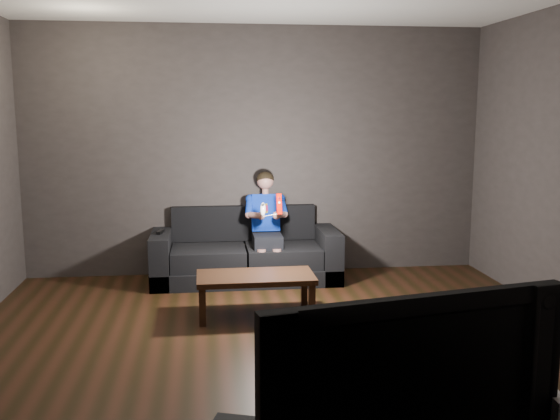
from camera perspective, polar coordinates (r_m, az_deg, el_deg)
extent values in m
plane|color=black|center=(4.70, 0.44, -13.38)|extent=(5.00, 5.00, 0.00)
cube|color=#373130|center=(6.84, -2.20, 5.38)|extent=(5.00, 0.04, 2.70)
cube|color=#373130|center=(1.94, 9.90, -4.51)|extent=(5.00, 0.04, 2.70)
cube|color=black|center=(6.71, -3.16, -5.67)|extent=(1.96, 0.85, 0.17)
cube|color=black|center=(6.57, -6.55, -4.36)|extent=(0.77, 0.60, 0.21)
cube|color=black|center=(6.61, 0.29, -4.20)|extent=(0.77, 0.60, 0.21)
cube|color=black|center=(6.92, -3.37, -1.12)|extent=(1.57, 0.20, 0.38)
cube|color=black|center=(6.67, -10.79, -4.29)|extent=(0.20, 0.85, 0.54)
cube|color=black|center=(6.78, 4.32, -3.94)|extent=(0.20, 0.85, 0.54)
cube|color=black|center=(6.54, -1.17, -2.82)|extent=(0.30, 0.38, 0.14)
cube|color=#00099D|center=(6.68, -1.34, -0.23)|extent=(0.30, 0.21, 0.41)
cube|color=gold|center=(6.59, -1.27, 0.16)|extent=(0.09, 0.09, 0.10)
cube|color=#D62449|center=(6.59, -1.27, 0.16)|extent=(0.06, 0.06, 0.06)
cylinder|color=tan|center=(6.65, -1.35, 1.70)|extent=(0.07, 0.07, 0.06)
sphere|color=tan|center=(6.64, -1.35, 2.68)|extent=(0.18, 0.18, 0.18)
ellipsoid|color=black|center=(6.64, -1.36, 2.85)|extent=(0.19, 0.19, 0.16)
cylinder|color=#00099D|center=(6.59, -2.87, 0.29)|extent=(0.08, 0.22, 0.19)
cylinder|color=#00099D|center=(6.63, 0.28, 0.34)|extent=(0.08, 0.22, 0.19)
cylinder|color=tan|center=(6.45, -2.29, -0.31)|extent=(0.14, 0.23, 0.10)
cylinder|color=tan|center=(6.47, 0.06, -0.27)|extent=(0.14, 0.23, 0.10)
sphere|color=tan|center=(6.36, -1.74, -0.53)|extent=(0.08, 0.08, 0.08)
sphere|color=tan|center=(6.38, -0.32, -0.50)|extent=(0.08, 0.08, 0.08)
cylinder|color=tan|center=(6.39, -1.69, -5.10)|extent=(0.09, 0.09, 0.34)
cylinder|color=tan|center=(6.41, -0.28, -5.07)|extent=(0.09, 0.09, 0.34)
cube|color=red|center=(6.15, -0.10, 0.56)|extent=(0.06, 0.08, 0.21)
cube|color=maroon|center=(6.11, -0.07, 1.06)|extent=(0.03, 0.01, 0.03)
cylinder|color=white|center=(6.12, -0.07, 0.40)|extent=(0.02, 0.01, 0.02)
ellipsoid|color=white|center=(6.14, -1.57, 0.07)|extent=(0.07, 0.09, 0.14)
cylinder|color=black|center=(6.10, -1.54, 0.50)|extent=(0.03, 0.01, 0.02)
cube|color=black|center=(6.57, -10.89, -1.98)|extent=(0.07, 0.17, 0.03)
cube|color=black|center=(6.61, -10.86, -1.75)|extent=(0.02, 0.02, 0.00)
cube|color=black|center=(5.50, -2.25, -6.16)|extent=(1.03, 0.52, 0.05)
cube|color=black|center=(5.34, -7.11, -8.80)|extent=(0.06, 0.06, 0.33)
cube|color=black|center=(5.41, 2.92, -8.49)|extent=(0.06, 0.06, 0.33)
cube|color=black|center=(5.74, -7.09, -7.51)|extent=(0.06, 0.06, 0.33)
cube|color=black|center=(5.80, 2.22, -7.24)|extent=(0.06, 0.06, 0.33)
imported|color=black|center=(2.34, 10.99, -14.63)|extent=(1.14, 0.38, 0.65)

